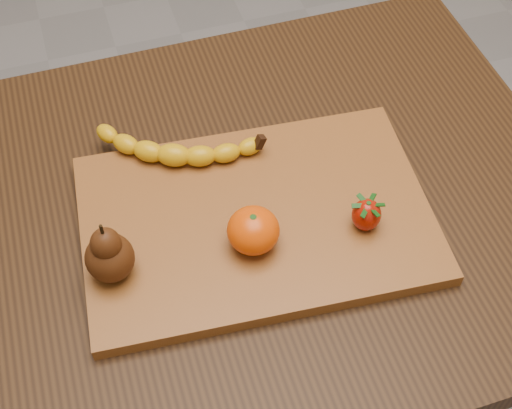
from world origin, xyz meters
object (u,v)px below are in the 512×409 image
object	(u,v)px
cutting_board	(256,219)
pear	(108,250)
table	(216,253)
mandarin	(253,230)

from	to	relation	value
cutting_board	pear	bearing A→B (deg)	-166.12
table	cutting_board	bearing A→B (deg)	-35.29
cutting_board	table	bearing A→B (deg)	149.53
table	mandarin	bearing A→B (deg)	-67.47
table	pear	bearing A→B (deg)	-155.21
pear	mandarin	size ratio (longest dim) A/B	1.42
mandarin	cutting_board	bearing A→B (deg)	68.15
table	pear	xyz separation A→B (m)	(-0.14, -0.07, 0.16)
pear	mandarin	world-z (taller)	pear
table	pear	size ratio (longest dim) A/B	10.78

